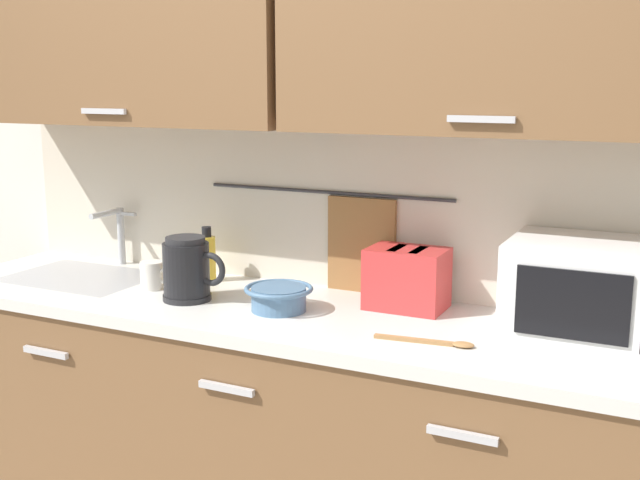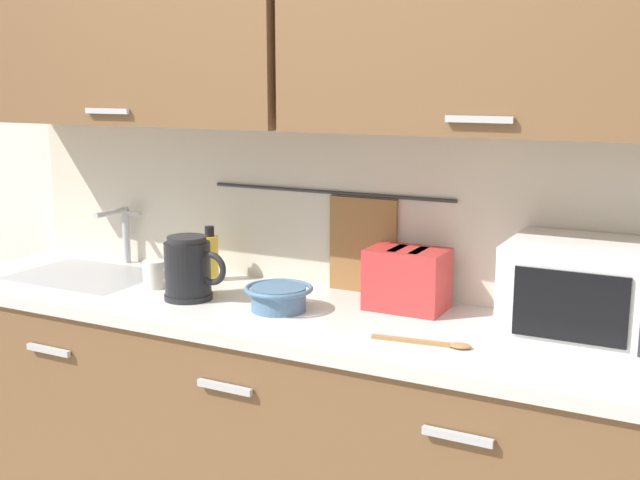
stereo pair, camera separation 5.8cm
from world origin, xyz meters
name	(u,v)px [view 2 (the right image)]	position (x,y,z in m)	size (l,w,h in m)	color
counter_unit	(278,436)	(-0.01, 0.30, 0.46)	(2.53, 0.64, 0.90)	brown
back_wall_assembly	(313,104)	(0.00, 0.53, 1.52)	(3.70, 0.41, 2.50)	silver
sink_faucet	(122,228)	(-0.83, 0.53, 1.04)	(0.09, 0.17, 0.22)	#B2B5BA
microwave	(595,293)	(0.93, 0.41, 1.04)	(0.46, 0.35, 0.27)	white
electric_kettle	(189,269)	(-0.30, 0.24, 1.00)	(0.23, 0.16, 0.21)	black
dish_soap_bottle	(210,257)	(-0.38, 0.47, 0.99)	(0.06, 0.06, 0.20)	yellow
mug_near_sink	(155,274)	(-0.49, 0.30, 0.95)	(0.12, 0.08, 0.09)	silver
mixing_bowl	(279,296)	(0.02, 0.26, 0.94)	(0.21, 0.21, 0.08)	#4C7093
toaster	(407,279)	(0.37, 0.46, 1.00)	(0.26, 0.17, 0.19)	red
wooden_spoon	(433,343)	(0.56, 0.17, 0.91)	(0.28, 0.06, 0.01)	#9E7042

